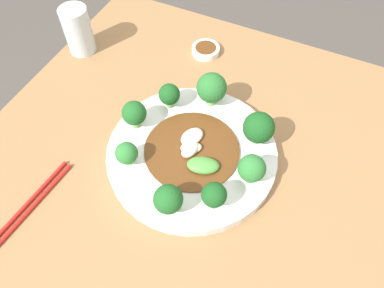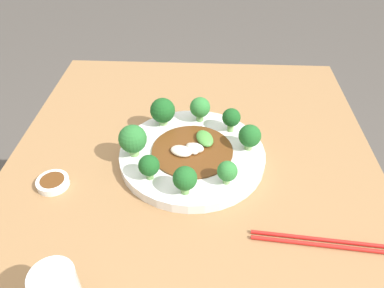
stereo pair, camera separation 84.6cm
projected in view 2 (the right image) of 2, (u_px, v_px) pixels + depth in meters
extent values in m
cube|color=olive|center=(193.00, 253.00, 1.09)|extent=(0.86, 0.81, 0.78)
cylinder|color=white|center=(192.00, 155.00, 0.82)|extent=(0.32, 0.32, 0.02)
cylinder|color=#89B76B|center=(227.00, 180.00, 0.73)|extent=(0.01, 0.01, 0.01)
sphere|color=#2D7533|center=(227.00, 171.00, 0.72)|extent=(0.04, 0.04, 0.04)
cylinder|color=#70A356|center=(185.00, 189.00, 0.71)|extent=(0.02, 0.02, 0.02)
sphere|color=#1E5B23|center=(185.00, 178.00, 0.69)|extent=(0.05, 0.05, 0.05)
cylinder|color=#89B76B|center=(249.00, 146.00, 0.81)|extent=(0.02, 0.02, 0.02)
sphere|color=#1E5B23|center=(250.00, 136.00, 0.79)|extent=(0.05, 0.05, 0.05)
cylinder|color=#89B76B|center=(163.00, 121.00, 0.88)|extent=(0.02, 0.02, 0.01)
sphere|color=#19511E|center=(163.00, 110.00, 0.86)|extent=(0.06, 0.06, 0.06)
cylinder|color=#7AAD5B|center=(134.00, 151.00, 0.80)|extent=(0.02, 0.02, 0.02)
sphere|color=#286B2D|center=(133.00, 139.00, 0.78)|extent=(0.06, 0.06, 0.06)
cylinder|color=#7AAD5B|center=(231.00, 127.00, 0.86)|extent=(0.01, 0.01, 0.02)
sphere|color=#19511E|center=(231.00, 117.00, 0.84)|extent=(0.04, 0.04, 0.04)
cylinder|color=#70A356|center=(150.00, 175.00, 0.74)|extent=(0.01, 0.01, 0.02)
sphere|color=#19511E|center=(149.00, 165.00, 0.72)|extent=(0.04, 0.04, 0.04)
cylinder|color=#70A356|center=(200.00, 117.00, 0.89)|extent=(0.02, 0.02, 0.02)
sphere|color=#2D7533|center=(200.00, 107.00, 0.88)|extent=(0.05, 0.05, 0.05)
cylinder|color=#5B3314|center=(192.00, 150.00, 0.81)|extent=(0.18, 0.18, 0.00)
ellipsoid|color=beige|center=(181.00, 151.00, 0.80)|extent=(0.05, 0.06, 0.01)
ellipsoid|color=silver|center=(195.00, 148.00, 0.80)|extent=(0.04, 0.04, 0.02)
ellipsoid|color=#4C933D|center=(205.00, 138.00, 0.83)|extent=(0.07, 0.05, 0.02)
ellipsoid|color=beige|center=(194.00, 149.00, 0.80)|extent=(0.05, 0.04, 0.01)
cylinder|color=red|center=(321.00, 245.00, 0.64)|extent=(0.03, 0.24, 0.01)
cylinder|color=red|center=(320.00, 239.00, 0.65)|extent=(0.03, 0.24, 0.01)
cylinder|color=white|center=(53.00, 183.00, 0.75)|extent=(0.06, 0.06, 0.01)
cylinder|color=#5B3314|center=(52.00, 181.00, 0.75)|extent=(0.05, 0.05, 0.00)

